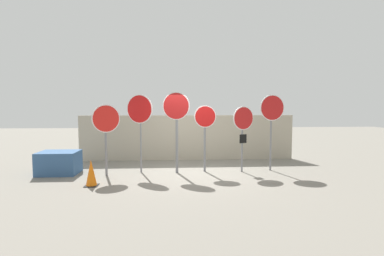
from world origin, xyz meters
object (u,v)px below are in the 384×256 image
object	(u,v)px
stop_sign_3	(205,124)
stop_sign_4	(243,124)
stop_sign_2	(176,116)
traffic_cone_0	(91,173)
storage_crate	(59,163)
stop_sign_0	(106,125)
stop_sign_1	(140,114)
stop_sign_5	(272,114)

from	to	relation	value
stop_sign_3	stop_sign_4	xyz separation A→B (m)	(1.23, -0.11, 0.00)
stop_sign_2	stop_sign_4	world-z (taller)	stop_sign_2
stop_sign_3	traffic_cone_0	size ratio (longest dim) A/B	3.02
stop_sign_3	traffic_cone_0	xyz separation A→B (m)	(-3.24, -1.52, -1.21)
stop_sign_2	traffic_cone_0	xyz separation A→B (m)	(-2.31, -1.40, -1.47)
stop_sign_2	stop_sign_4	xyz separation A→B (m)	(2.15, 0.02, -0.26)
stop_sign_3	storage_crate	bearing A→B (deg)	175.18
stop_sign_2	traffic_cone_0	world-z (taller)	stop_sign_2
stop_sign_0	stop_sign_4	bearing A→B (deg)	-24.08
stop_sign_1	storage_crate	bearing A→B (deg)	-154.45
stop_sign_2	stop_sign_3	distance (m)	0.97
stop_sign_1	stop_sign_4	xyz separation A→B (m)	(3.32, -0.11, -0.34)
stop_sign_4	stop_sign_2	bearing A→B (deg)	158.44
traffic_cone_0	storage_crate	size ratio (longest dim) A/B	0.60
storage_crate	stop_sign_4	bearing A→B (deg)	-1.02
storage_crate	traffic_cone_0	bearing A→B (deg)	-47.16
stop_sign_2	stop_sign_3	world-z (taller)	stop_sign_2
stop_sign_3	storage_crate	world-z (taller)	stop_sign_3
stop_sign_4	storage_crate	world-z (taller)	stop_sign_4
stop_sign_1	stop_sign_5	world-z (taller)	stop_sign_5
stop_sign_5	storage_crate	distance (m)	7.04
stop_sign_0	stop_sign_3	size ratio (longest dim) A/B	1.01
stop_sign_1	stop_sign_2	size ratio (longest dim) A/B	0.97
stop_sign_2	stop_sign_5	distance (m)	3.15
stop_sign_0	stop_sign_5	bearing A→B (deg)	-23.08
stop_sign_2	stop_sign_5	size ratio (longest dim) A/B	1.03
stop_sign_2	traffic_cone_0	size ratio (longest dim) A/B	3.61
traffic_cone_0	storage_crate	world-z (taller)	traffic_cone_0
stop_sign_2	traffic_cone_0	distance (m)	3.07
stop_sign_3	stop_sign_4	distance (m)	1.23
stop_sign_0	stop_sign_3	bearing A→B (deg)	-20.61
stop_sign_2	stop_sign_3	xyz separation A→B (m)	(0.93, 0.13, -0.26)
traffic_cone_0	storage_crate	bearing A→B (deg)	132.84
stop_sign_1	stop_sign_2	world-z (taller)	stop_sign_2
stop_sign_4	stop_sign_1	bearing A→B (deg)	155.99
stop_sign_5	traffic_cone_0	distance (m)	5.89
stop_sign_0	stop_sign_1	bearing A→B (deg)	-5.96
stop_sign_4	storage_crate	bearing A→B (deg)	156.87
stop_sign_0	traffic_cone_0	bearing A→B (deg)	-126.28
stop_sign_2	stop_sign_4	bearing A→B (deg)	17.45
stop_sign_3	stop_sign_5	size ratio (longest dim) A/B	0.86
stop_sign_5	stop_sign_4	bearing A→B (deg)	178.92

